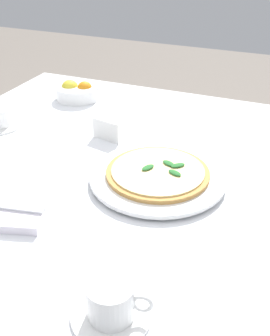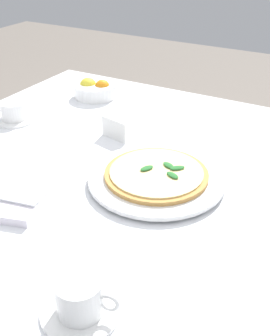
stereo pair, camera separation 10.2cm
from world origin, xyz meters
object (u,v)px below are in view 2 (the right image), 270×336
(coffee_cup_center_back, at_px, (13,112))
(menu_card, at_px, (114,130))
(pizza_plate, at_px, (156,178))
(coffee_cup_far_left, at_px, (80,299))
(pizza, at_px, (157,173))
(citrus_bowl, at_px, (95,89))

(coffee_cup_center_back, xyz_separation_m, menu_card, (0.34, 0.04, 0.00))
(pizza_plate, relative_size, menu_card, 3.67)
(menu_card, bearing_deg, coffee_cup_far_left, 129.27)
(pizza, bearing_deg, menu_card, 145.27)
(pizza_plate, distance_m, coffee_cup_center_back, 0.56)
(pizza_plate, relative_size, pizza, 1.32)
(coffee_cup_far_left, bearing_deg, menu_card, 116.85)
(pizza, distance_m, coffee_cup_center_back, 0.56)
(coffee_cup_center_back, bearing_deg, pizza, -10.66)
(menu_card, bearing_deg, citrus_bowl, -34.90)
(pizza, bearing_deg, coffee_cup_center_back, 169.34)
(pizza_plate, xyz_separation_m, menu_card, (-0.21, 0.15, 0.02))
(pizza_plate, distance_m, menu_card, 0.26)
(pizza, xyz_separation_m, coffee_cup_far_left, (0.07, -0.40, 0.01))
(pizza, height_order, menu_card, menu_card)
(coffee_cup_far_left, bearing_deg, citrus_bowl, 122.50)
(coffee_cup_far_left, relative_size, menu_card, 1.49)
(coffee_cup_center_back, bearing_deg, coffee_cup_far_left, -39.42)
(coffee_cup_far_left, distance_m, menu_card, 0.62)
(coffee_cup_center_back, xyz_separation_m, citrus_bowl, (0.11, 0.29, -0.00))
(coffee_cup_center_back, distance_m, citrus_bowl, 0.31)
(pizza_plate, relative_size, coffee_cup_center_back, 2.46)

